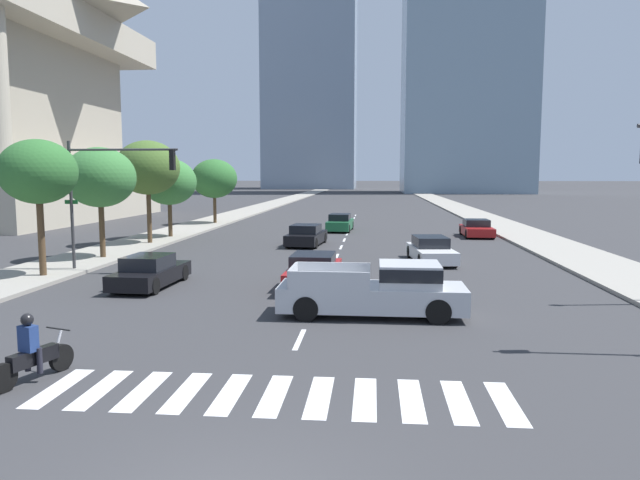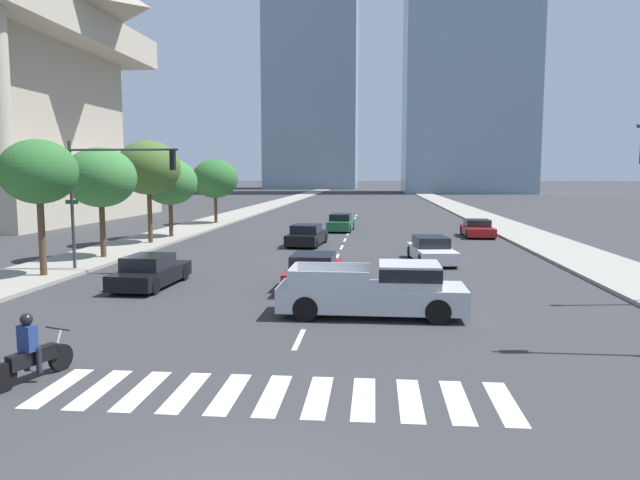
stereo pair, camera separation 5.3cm
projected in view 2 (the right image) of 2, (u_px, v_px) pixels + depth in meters
The scene contains 18 objects.
sidewalk_east at pixel (550, 245), 36.12m from camera, with size 4.00×260.00×0.15m, color gray.
sidewalk_west at pixel (149, 240), 38.48m from camera, with size 4.00×260.00×0.15m, color gray.
crosswalk_near at pixel (273, 395), 11.70m from camera, with size 9.45×2.26×0.01m.
lane_divider_center at pixel (345, 240), 39.41m from camera, with size 0.14×50.00×0.01m.
motorcycle_lead at pixel (32, 354), 12.44m from camera, with size 0.94×1.99×1.49m.
pickup_truck at pixel (381, 290), 18.16m from camera, with size 5.75×2.04×1.67m.
sedan_black_0 at pixel (150, 272), 22.94m from camera, with size 1.90×4.45×1.27m.
sedan_red_1 at pixel (314, 272), 22.74m from camera, with size 1.92×4.65×1.35m.
sedan_white_2 at pixel (431, 250), 29.40m from camera, with size 2.24×4.90×1.28m.
sedan_red_3 at pixel (477, 229), 41.39m from camera, with size 1.96×4.24×1.21m.
sedan_black_4 at pixel (307, 236), 36.34m from camera, with size 2.26×4.69×1.31m.
sedan_green_5 at pixel (341, 223), 45.52m from camera, with size 1.97×4.53×1.35m.
traffic_signal_far at pixel (112, 180), 25.99m from camera, with size 5.25×0.28×5.71m.
street_tree_nearest at pixel (38, 172), 24.34m from camera, with size 3.15×3.15×5.68m.
street_tree_second at pixel (101, 178), 29.84m from camera, with size 3.58×3.58×5.60m.
street_tree_third at pixel (148, 168), 36.12m from camera, with size 3.90×3.90×6.30m.
street_tree_fourth at pixel (170, 182), 39.93m from camera, with size 3.69×3.69×5.29m.
street_tree_fifth at pixel (215, 179), 51.21m from camera, with size 3.98×3.98×5.55m.
Camera 2 is at (1.98, -7.02, 4.37)m, focal length 33.01 mm.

